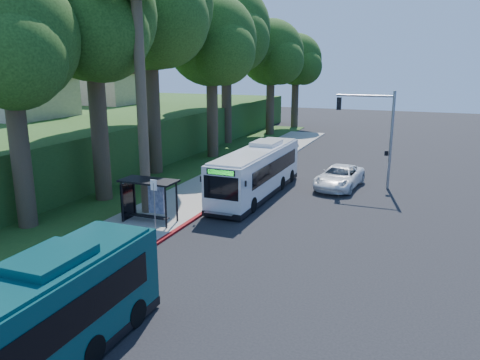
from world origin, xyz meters
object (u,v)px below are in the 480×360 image
at_px(teal_bus, 5,343).
at_px(pickup, 339,177).
at_px(white_bus, 257,171).
at_px(bus_shelter, 147,192).

relative_size(teal_bus, pickup, 2.05).
xyz_separation_m(white_bus, teal_bus, (0.72, -21.56, 0.00)).
relative_size(white_bus, pickup, 2.05).
height_order(white_bus, teal_bus, teal_bus).
distance_m(bus_shelter, teal_bus, 14.51).
distance_m(white_bus, teal_bus, 21.57).
bearing_deg(pickup, white_bus, -135.08).
bearing_deg(bus_shelter, teal_bus, -71.76).
height_order(bus_shelter, pickup, bus_shelter).
distance_m(white_bus, pickup, 6.42).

